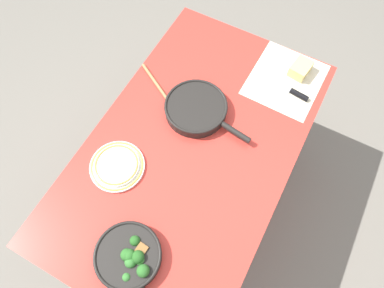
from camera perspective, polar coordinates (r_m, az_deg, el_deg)
The scene contains 9 objects.
ground_plane at distance 2.10m, azimuth -0.00°, elevation -8.93°, with size 14.00×14.00×0.00m, color slate.
dining_table_red at distance 1.48m, azimuth -0.00°, elevation -1.69°, with size 1.34×0.80×0.74m.
skillet_broccoli at distance 1.27m, azimuth -10.32°, elevation -18.09°, with size 0.27×0.32×0.07m.
skillet_eggs at distance 1.46m, azimuth 0.75°, elevation 5.93°, with size 0.27×0.40×0.05m.
wooden_spoon at distance 1.51m, azimuth -4.27°, elevation 7.64°, with size 0.19×0.31×0.02m.
parchment_sheet at distance 1.63m, azimuth 15.32°, elevation 10.32°, with size 0.35×0.31×0.00m.
grater_knife at distance 1.59m, azimuth 16.18°, elevation 8.50°, with size 0.05×0.23×0.02m.
cheese_block at distance 1.65m, azimuth 17.63°, elevation 11.85°, with size 0.11×0.09×0.05m.
dinner_plate_stack at distance 1.39m, azimuth -12.40°, elevation -3.55°, with size 0.22×0.22×0.03m.
Camera 1 is at (-0.52, -0.28, 2.02)m, focal length 32.00 mm.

